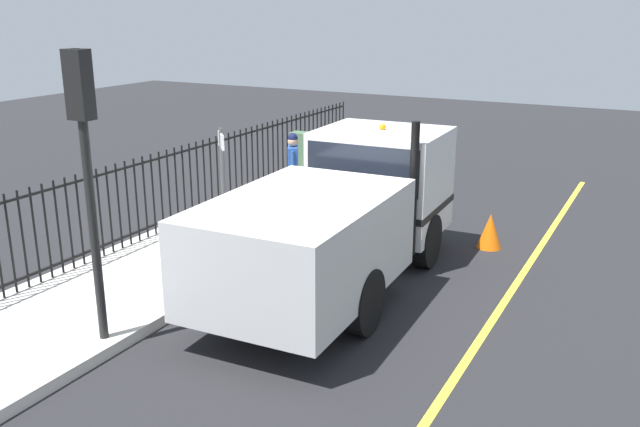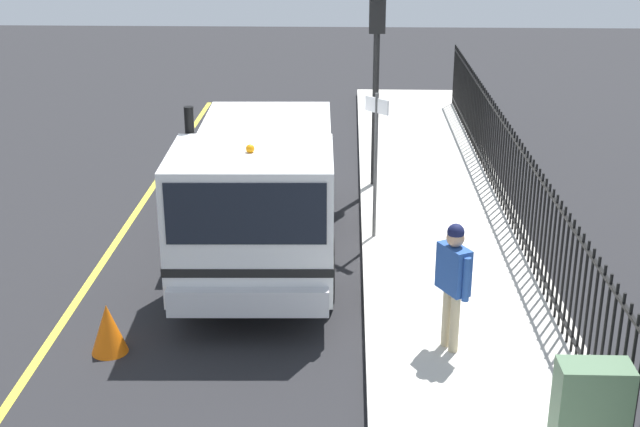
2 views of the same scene
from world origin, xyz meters
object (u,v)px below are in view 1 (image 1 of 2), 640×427
object	(u,v)px
traffic_light_near	(84,139)
street_sign	(223,184)
worker_standing	(293,163)
utility_cabinet	(305,156)
traffic_cone	(490,231)
work_truck	(347,207)

from	to	relation	value
traffic_light_near	street_sign	distance (m)	3.00
worker_standing	street_sign	xyz separation A→B (m)	(-0.86, 3.75, 0.48)
utility_cabinet	traffic_cone	size ratio (longest dim) A/B	1.80
worker_standing	utility_cabinet	distance (m)	2.70
work_truck	traffic_cone	xyz separation A→B (m)	(-1.70, -2.79, -0.96)
worker_standing	work_truck	bearing A→B (deg)	14.94
work_truck	traffic_light_near	distance (m)	4.41
worker_standing	traffic_cone	xyz separation A→B (m)	(-4.36, 0.04, -0.86)
traffic_light_near	traffic_cone	world-z (taller)	traffic_light_near
traffic_light_near	utility_cabinet	xyz separation A→B (m)	(1.87, -8.94, -2.10)
utility_cabinet	street_sign	bearing A→B (deg)	107.33
traffic_light_near	utility_cabinet	size ratio (longest dim) A/B	3.13
street_sign	traffic_light_near	bearing A→B (deg)	88.72
utility_cabinet	street_sign	xyz separation A→B (m)	(-1.93, 6.19, 0.91)
traffic_cone	street_sign	bearing A→B (deg)	46.65
traffic_cone	street_sign	world-z (taller)	street_sign
utility_cabinet	street_sign	size ratio (longest dim) A/B	0.50
traffic_light_near	street_sign	bearing A→B (deg)	88.01
traffic_cone	work_truck	bearing A→B (deg)	58.67
worker_standing	traffic_light_near	xyz separation A→B (m)	(-0.80, 6.51, 1.68)
work_truck	worker_standing	world-z (taller)	work_truck
work_truck	traffic_cone	size ratio (longest dim) A/B	9.07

